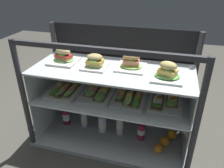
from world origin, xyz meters
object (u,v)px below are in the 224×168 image
object	(u,v)px
plated_roll_sandwich_left_of_center	(95,62)
open_sandwich_tray_right_of_center	(165,101)
plated_roll_sandwich_mid_left	(64,57)
open_sandwich_tray_far_right	(65,90)
open_sandwich_tray_mid_left	(97,93)
juice_bottle_back_right	(102,123)
juice_bottle_front_fourth	(120,126)
orange_fruit_near_left_post	(158,148)
open_sandwich_tray_near_right_corner	(130,97)
juice_bottle_front_left_end	(66,115)
orange_fruit_beside_bottles	(172,135)
plated_roll_sandwich_near_left_corner	(167,73)
plated_roll_sandwich_mid_right	(131,64)
juice_bottle_near_post	(84,118)
juice_bottle_tucked_behind	(141,131)
orange_fruit_rolled_forward	(165,141)

from	to	relation	value
plated_roll_sandwich_left_of_center	open_sandwich_tray_right_of_center	distance (m)	0.59
plated_roll_sandwich_mid_left	open_sandwich_tray_far_right	xyz separation A→B (m)	(0.00, -0.04, -0.26)
open_sandwich_tray_mid_left	juice_bottle_back_right	bearing A→B (deg)	25.44
juice_bottle_back_right	juice_bottle_front_fourth	world-z (taller)	juice_bottle_front_fourth
open_sandwich_tray_right_of_center	orange_fruit_near_left_post	xyz separation A→B (m)	(-0.01, -0.13, -0.35)
plated_roll_sandwich_mid_left	plated_roll_sandwich_left_of_center	world-z (taller)	plated_roll_sandwich_mid_left
juice_bottle_front_fourth	orange_fruit_near_left_post	distance (m)	0.36
open_sandwich_tray_near_right_corner	juice_bottle_front_left_end	world-z (taller)	open_sandwich_tray_near_right_corner
juice_bottle_front_fourth	orange_fruit_beside_bottles	world-z (taller)	juice_bottle_front_fourth
open_sandwich_tray_near_right_corner	orange_fruit_beside_bottles	bearing A→B (deg)	12.06
plated_roll_sandwich_near_left_corner	open_sandwich_tray_near_right_corner	size ratio (longest dim) A/B	0.62
orange_fruit_near_left_post	plated_roll_sandwich_mid_right	bearing A→B (deg)	150.55
plated_roll_sandwich_left_of_center	plated_roll_sandwich_mid_right	world-z (taller)	plated_roll_sandwich_mid_right
plated_roll_sandwich_near_left_corner	open_sandwich_tray_mid_left	bearing A→B (deg)	172.53
open_sandwich_tray_right_of_center	open_sandwich_tray_near_right_corner	bearing A→B (deg)	-176.45
open_sandwich_tray_mid_left	juice_bottle_near_post	distance (m)	0.34
open_sandwich_tray_near_right_corner	orange_fruit_near_left_post	world-z (taller)	open_sandwich_tray_near_right_corner
juice_bottle_back_right	plated_roll_sandwich_mid_left	bearing A→B (deg)	-179.23
orange_fruit_near_left_post	plated_roll_sandwich_near_left_corner	bearing A→B (deg)	93.24
juice_bottle_back_right	plated_roll_sandwich_mid_right	bearing A→B (deg)	5.47
open_sandwich_tray_far_right	juice_bottle_tucked_behind	world-z (taller)	open_sandwich_tray_far_right
open_sandwich_tray_right_of_center	juice_bottle_back_right	xyz separation A→B (m)	(-0.49, -0.00, -0.30)
open_sandwich_tray_far_right	orange_fruit_beside_bottles	size ratio (longest dim) A/B	4.16
open_sandwich_tray_far_right	orange_fruit_rolled_forward	world-z (taller)	open_sandwich_tray_far_right
plated_roll_sandwich_near_left_corner	juice_bottle_front_left_end	distance (m)	1.00
plated_roll_sandwich_mid_left	orange_fruit_beside_bottles	size ratio (longest dim) A/B	2.67
plated_roll_sandwich_left_of_center	juice_bottle_front_left_end	bearing A→B (deg)	170.75
open_sandwich_tray_right_of_center	juice_bottle_front_left_end	xyz separation A→B (m)	(-0.84, 0.01, -0.30)
open_sandwich_tray_mid_left	open_sandwich_tray_near_right_corner	size ratio (longest dim) A/B	1.00
open_sandwich_tray_near_right_corner	juice_bottle_front_left_end	bearing A→B (deg)	177.06
open_sandwich_tray_far_right	open_sandwich_tray_mid_left	world-z (taller)	same
plated_roll_sandwich_near_left_corner	juice_bottle_front_left_end	world-z (taller)	plated_roll_sandwich_near_left_corner
open_sandwich_tray_mid_left	orange_fruit_beside_bottles	distance (m)	0.70
open_sandwich_tray_mid_left	open_sandwich_tray_near_right_corner	distance (m)	0.26
plated_roll_sandwich_left_of_center	open_sandwich_tray_far_right	size ratio (longest dim) A/B	0.54
juice_bottle_near_post	open_sandwich_tray_near_right_corner	bearing A→B (deg)	-5.78
juice_bottle_front_fourth	plated_roll_sandwich_mid_right	bearing A→B (deg)	13.22
orange_fruit_near_left_post	orange_fruit_rolled_forward	size ratio (longest dim) A/B	0.91
juice_bottle_near_post	plated_roll_sandwich_near_left_corner	bearing A→B (deg)	-9.11
open_sandwich_tray_near_right_corner	juice_bottle_tucked_behind	bearing A→B (deg)	2.85
juice_bottle_front_left_end	orange_fruit_rolled_forward	world-z (taller)	juice_bottle_front_left_end
open_sandwich_tray_mid_left	open_sandwich_tray_near_right_corner	world-z (taller)	open_sandwich_tray_near_right_corner
plated_roll_sandwich_left_of_center	open_sandwich_tray_near_right_corner	bearing A→B (deg)	4.68
open_sandwich_tray_mid_left	orange_fruit_near_left_post	size ratio (longest dim) A/B	4.61
juice_bottle_near_post	plated_roll_sandwich_mid_left	bearing A→B (deg)	-166.73
juice_bottle_tucked_behind	juice_bottle_near_post	bearing A→B (deg)	176.01
plated_roll_sandwich_near_left_corner	plated_roll_sandwich_mid_left	bearing A→B (deg)	174.36
plated_roll_sandwich_near_left_corner	juice_bottle_tucked_behind	world-z (taller)	plated_roll_sandwich_near_left_corner
juice_bottle_front_left_end	orange_fruit_rolled_forward	bearing A→B (deg)	-3.31
plated_roll_sandwich_mid_left	juice_bottle_front_left_end	world-z (taller)	plated_roll_sandwich_mid_left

